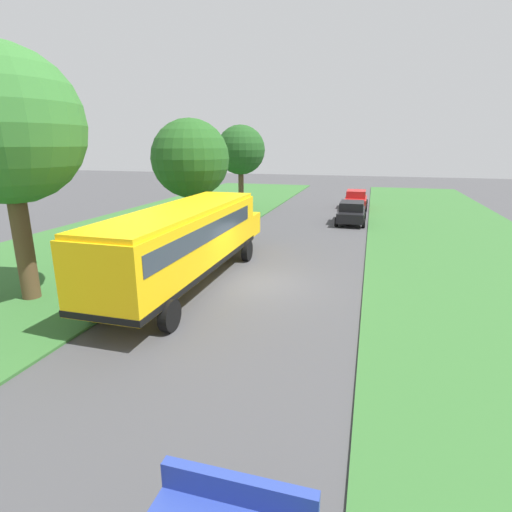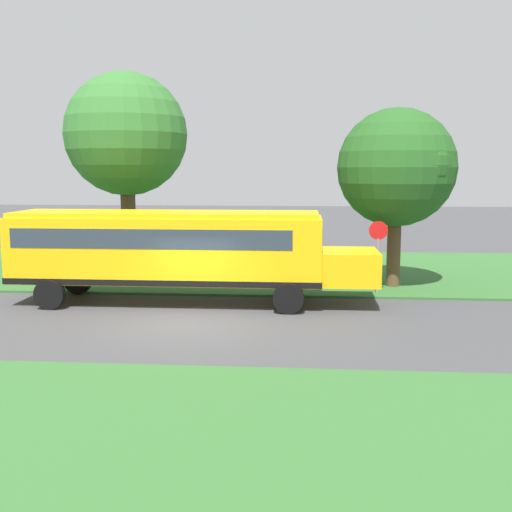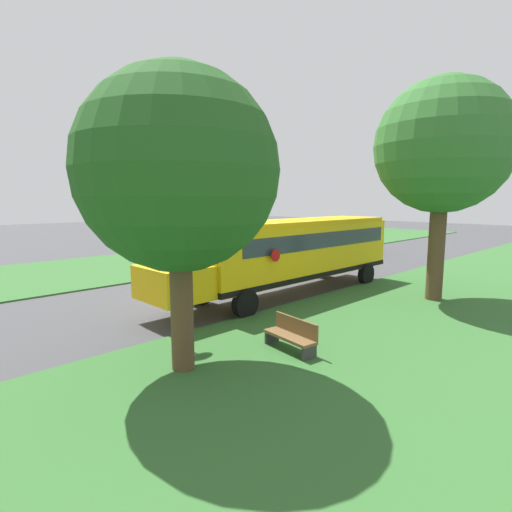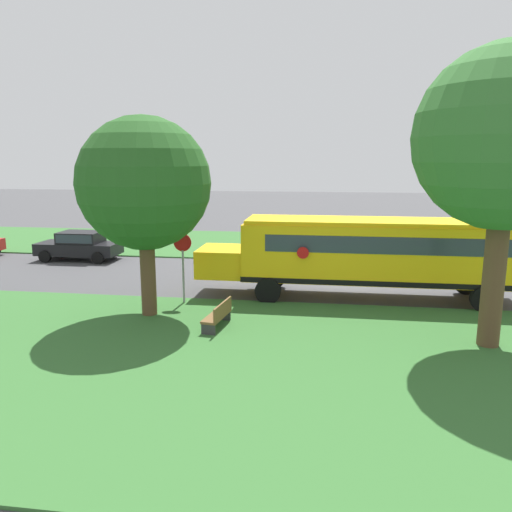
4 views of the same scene
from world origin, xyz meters
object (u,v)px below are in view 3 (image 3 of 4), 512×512
Objects in this scene: pickup_truck at (350,239)px; park_bench at (291,335)px; oak_tree_beside_bus at (440,145)px; oak_tree_roadside_mid at (171,171)px; school_bus at (292,249)px; stop_sign at (174,284)px.

pickup_truck is 20.75m from park_bench.
oak_tree_beside_bus is 11.15m from oak_tree_roadside_mid.
oak_tree_beside_bus is at bearing -97.67° from oak_tree_roadside_mid.
park_bench is (-1.15, -2.80, -4.17)m from oak_tree_roadside_mid.
school_bus is 7.30m from stop_sign.
oak_tree_beside_bus is 9.90m from park_bench.
oak_tree_beside_bus reaches higher than oak_tree_roadside_mid.
stop_sign is at bearing -32.08° from oak_tree_roadside_mid.
oak_tree_beside_bus reaches higher than school_bus.
school_bus is 14.20m from pickup_truck.
oak_tree_beside_bus reaches higher than park_bench.
pickup_truck is (5.49, -13.07, -0.85)m from school_bus.
school_bus is 7.52× the size of park_bench.
stop_sign is 1.66× the size of park_bench.
oak_tree_beside_bus is 11.34m from stop_sign.
oak_tree_roadside_mid is at bearing 67.62° from park_bench.
school_bus is at bearing -49.57° from park_bench.
oak_tree_beside_bus is at bearing -92.25° from park_bench.
stop_sign is at bearing 73.86° from oak_tree_beside_bus.
school_bus is 9.03m from oak_tree_roadside_mid.
park_bench is (-4.40, 5.17, -1.45)m from school_bus.
oak_tree_roadside_mid is at bearing 112.16° from school_bus.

